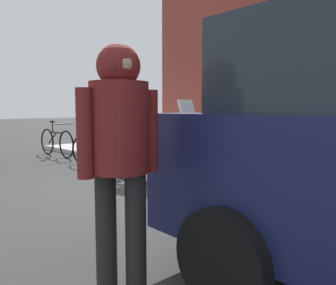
% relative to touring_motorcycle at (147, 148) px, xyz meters
% --- Properties ---
extents(ground_plane, '(80.00, 80.00, 0.00)m').
position_rel_touring_motorcycle_xyz_m(ground_plane, '(0.21, -0.52, -0.60)').
color(ground_plane, '#333333').
extents(touring_motorcycle, '(2.20, 0.62, 1.39)m').
position_rel_touring_motorcycle_xyz_m(touring_motorcycle, '(0.00, 0.00, 0.00)').
color(touring_motorcycle, black).
rests_on(touring_motorcycle, ground_plane).
extents(parked_bicycle, '(1.70, 0.50, 0.92)m').
position_rel_touring_motorcycle_xyz_m(parked_bicycle, '(-1.84, 0.20, -0.23)').
color(parked_bicycle, black).
rests_on(parked_bicycle, ground_plane).
extents(pedestrian_walking, '(0.45, 0.55, 1.66)m').
position_rel_touring_motorcycle_xyz_m(pedestrian_walking, '(2.51, -2.34, 0.45)').
color(pedestrian_walking, black).
rests_on(pedestrian_walking, ground_plane).
extents(sandwich_board_sign, '(0.55, 0.41, 0.93)m').
position_rel_touring_motorcycle_xyz_m(sandwich_board_sign, '(-0.80, 1.76, -0.01)').
color(sandwich_board_sign, silver).
rests_on(sandwich_board_sign, sidewalk_curb).
extents(second_bicycle_by_cafe, '(1.77, 0.48, 0.95)m').
position_rel_touring_motorcycle_xyz_m(second_bicycle_by_cafe, '(-4.05, 0.31, -0.21)').
color(second_bicycle_by_cafe, black).
rests_on(second_bicycle_by_cafe, ground_plane).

